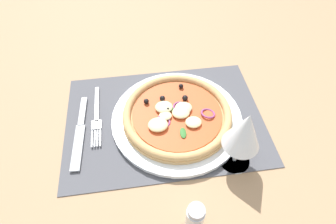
# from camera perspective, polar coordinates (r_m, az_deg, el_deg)

# --- Properties ---
(ground_plane) EXTENTS (1.90, 1.40, 0.02)m
(ground_plane) POSITION_cam_1_polar(r_m,az_deg,el_deg) (0.66, -0.72, -2.13)
(ground_plane) COLOR #9E7A56
(placemat) EXTENTS (0.46, 0.32, 0.00)m
(placemat) POSITION_cam_1_polar(r_m,az_deg,el_deg) (0.65, -0.73, -1.37)
(placemat) COLOR #4C4C51
(placemat) RESTS_ON ground_plane
(plate) EXTENTS (0.30, 0.30, 0.01)m
(plate) POSITION_cam_1_polar(r_m,az_deg,el_deg) (0.64, 1.85, -1.35)
(plate) COLOR white
(plate) RESTS_ON placemat
(pizza) EXTENTS (0.25, 0.25, 0.03)m
(pizza) POSITION_cam_1_polar(r_m,az_deg,el_deg) (0.62, 1.84, -0.44)
(pizza) COLOR tan
(pizza) RESTS_ON plate
(fork) EXTENTS (0.02, 0.18, 0.00)m
(fork) POSITION_cam_1_polar(r_m,az_deg,el_deg) (0.66, -14.53, -1.25)
(fork) COLOR #B2B5BA
(fork) RESTS_ON placemat
(knife) EXTENTS (0.03, 0.20, 0.01)m
(knife) POSITION_cam_1_polar(r_m,az_deg,el_deg) (0.65, -17.72, -3.94)
(knife) COLOR #B2B5BA
(knife) RESTS_ON placemat
(wine_glass) EXTENTS (0.07, 0.07, 0.15)m
(wine_glass) POSITION_cam_1_polar(r_m,az_deg,el_deg) (0.52, 15.45, -4.07)
(wine_glass) COLOR silver
(wine_glass) RESTS_ON ground_plane
(pepper_shaker) EXTENTS (0.03, 0.03, 0.07)m
(pepper_shaker) POSITION_cam_1_polar(r_m,az_deg,el_deg) (0.50, 5.60, -20.78)
(pepper_shaker) COLOR silver
(pepper_shaker) RESTS_ON ground_plane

